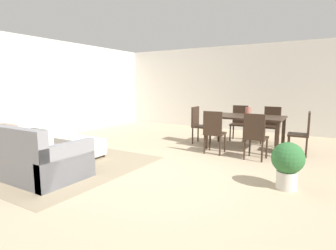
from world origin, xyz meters
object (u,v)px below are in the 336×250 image
object	(u,v)px
couch	(23,157)
dining_chair_near_left	(214,130)
ottoman_table	(80,146)
dining_chair_far_left	(239,121)
dining_chair_head_west	(199,123)
dining_table	(245,120)
dining_chair_near_right	(255,134)
dining_chair_far_right	(271,123)
dining_chair_head_east	(303,131)
book_on_ottoman	(75,137)
vase_centerpiece	(248,112)
potted_plant	(288,162)

from	to	relation	value
couch	dining_chair_near_left	xyz separation A→B (m)	(2.21, 2.84, 0.23)
ottoman_table	dining_chair_far_left	bearing A→B (deg)	55.36
couch	dining_chair_head_west	bearing A→B (deg)	67.88
dining_table	dining_chair_near_right	size ratio (longest dim) A/B	1.80
dining_chair_near_right	dining_chair_far_right	distance (m)	1.77
dining_chair_far_left	dining_chair_near_left	bearing A→B (deg)	-91.38
dining_chair_near_left	dining_chair_far_right	size ratio (longest dim) A/B	1.00
ottoman_table	dining_chair_head_west	bearing A→B (deg)	57.63
dining_chair_near_left	ottoman_table	bearing A→B (deg)	-144.64
dining_chair_far_right	dining_chair_head_east	distance (m)	1.20
dining_chair_near_right	book_on_ottoman	distance (m)	3.61
dining_chair_far_left	dining_chair_head_west	size ratio (longest dim) A/B	1.00
couch	vase_centerpiece	world-z (taller)	vase_centerpiece
dining_chair_near_left	dining_chair_near_right	world-z (taller)	same
dining_table	dining_chair_head_east	world-z (taller)	dining_chair_head_east
couch	dining_chair_far_left	xyz separation A→B (m)	(2.26, 4.58, 0.23)
dining_chair_head_east	ottoman_table	bearing A→B (deg)	-148.07
potted_plant	dining_chair_near_left	bearing A→B (deg)	140.49
dining_chair_head_east	book_on_ottoman	distance (m)	4.69
potted_plant	dining_chair_head_west	bearing A→B (deg)	137.33
ottoman_table	vase_centerpiece	size ratio (longest dim) A/B	4.93
dining_chair_near_right	book_on_ottoman	bearing A→B (deg)	-153.81
dining_chair_near_right	vase_centerpiece	bearing A→B (deg)	113.50
dining_chair_head_east	potted_plant	distance (m)	2.16
couch	dining_chair_head_west	world-z (taller)	dining_chair_head_west
dining_chair_far_right	vase_centerpiece	distance (m)	1.04
dining_chair_head_east	dining_chair_far_right	bearing A→B (deg)	130.88
ottoman_table	potted_plant	distance (m)	3.89
ottoman_table	dining_chair_far_left	size ratio (longest dim) A/B	1.07
dining_table	dining_chair_near_right	bearing A→B (deg)	-63.99
dining_chair_near_left	dining_chair_head_east	world-z (taller)	same
dining_chair_far_left	ottoman_table	bearing A→B (deg)	-124.64
potted_plant	vase_centerpiece	bearing A→B (deg)	117.64
dining_chair_near_left	vase_centerpiece	distance (m)	1.01
dining_table	dining_chair_far_right	xyz separation A→B (m)	(0.41, 0.89, -0.15)
dining_chair_near_right	dining_chair_head_east	xyz separation A→B (m)	(0.77, 0.86, 0.00)
dining_chair_far_right	dining_chair_head_west	bearing A→B (deg)	-150.09
dining_chair_near_right	dining_chair_head_west	xyz separation A→B (m)	(-1.59, 0.87, 0.00)
dining_table	dining_chair_far_right	world-z (taller)	dining_chair_far_right
dining_chair_near_left	dining_table	bearing A→B (deg)	62.63
dining_chair_near_left	dining_chair_far_right	bearing A→B (deg)	63.89
potted_plant	dining_chair_far_right	bearing A→B (deg)	104.12
couch	dining_chair_head_east	bearing A→B (deg)	43.62
dining_chair_near_right	dining_chair_head_east	bearing A→B (deg)	48.48
dining_chair_near_right	vase_centerpiece	size ratio (longest dim) A/B	4.61
ottoman_table	dining_chair_head_east	distance (m)	4.60
couch	dining_chair_near_right	distance (m)	4.17
dining_chair_near_right	dining_chair_far_right	xyz separation A→B (m)	(-0.02, 1.77, 0.00)
dining_chair_head_east	book_on_ottoman	size ratio (longest dim) A/B	3.54
couch	potted_plant	size ratio (longest dim) A/B	3.23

